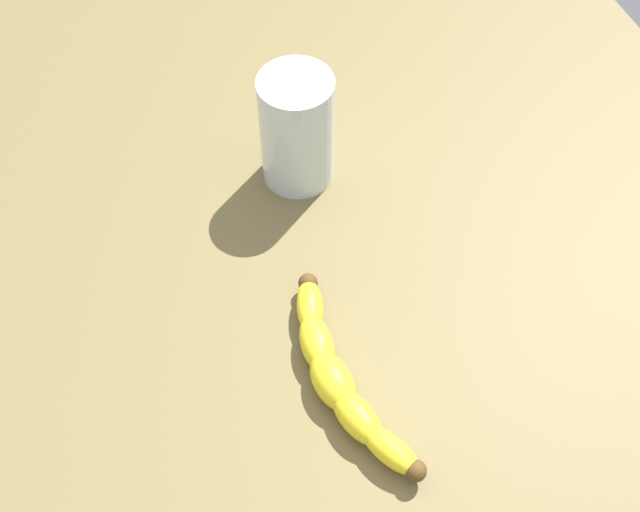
% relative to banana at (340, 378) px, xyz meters
% --- Properties ---
extents(wooden_tabletop, '(1.20, 1.20, 0.03)m').
position_rel_banana_xyz_m(wooden_tabletop, '(-0.09, 0.17, -0.03)').
color(wooden_tabletop, brown).
rests_on(wooden_tabletop, ground).
extents(banana, '(0.07, 0.22, 0.03)m').
position_rel_banana_xyz_m(banana, '(0.00, 0.00, 0.00)').
color(banana, yellow).
rests_on(banana, wooden_tabletop).
extents(smoothie_glass, '(0.07, 0.07, 0.13)m').
position_rel_banana_xyz_m(smoothie_glass, '(0.05, 0.25, 0.04)').
color(smoothie_glass, silver).
rests_on(smoothie_glass, wooden_tabletop).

